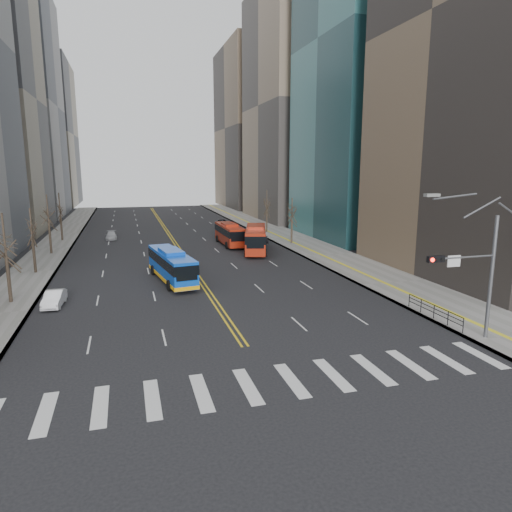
% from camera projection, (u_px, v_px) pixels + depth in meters
% --- Properties ---
extents(ground, '(220.00, 220.00, 0.00)m').
position_uv_depth(ground, '(270.00, 383.00, 23.39)').
color(ground, black).
extents(sidewalk_right, '(7.00, 130.00, 0.15)m').
position_uv_depth(sidewalk_right, '(289.00, 238.00, 70.56)').
color(sidewalk_right, gray).
rests_on(sidewalk_right, ground).
extents(sidewalk_left, '(5.00, 130.00, 0.15)m').
position_uv_depth(sidewalk_left, '(52.00, 249.00, 61.38)').
color(sidewalk_left, gray).
rests_on(sidewalk_left, ground).
extents(crosswalk, '(26.70, 4.00, 0.01)m').
position_uv_depth(crosswalk, '(270.00, 383.00, 23.39)').
color(crosswalk, silver).
rests_on(crosswalk, ground).
extents(centerline, '(0.55, 100.00, 0.01)m').
position_uv_depth(centerline, '(169.00, 234.00, 75.28)').
color(centerline, gold).
rests_on(centerline, ground).
extents(office_towers, '(83.00, 134.00, 58.00)m').
position_uv_depth(office_towers, '(158.00, 94.00, 83.46)').
color(office_towers, gray).
rests_on(office_towers, ground).
extents(signal_mast, '(5.37, 0.37, 9.39)m').
position_uv_depth(signal_mast, '(473.00, 267.00, 28.06)').
color(signal_mast, slate).
rests_on(signal_mast, ground).
extents(pedestrian_railing, '(0.06, 6.06, 1.02)m').
position_uv_depth(pedestrian_railing, '(434.00, 310.00, 32.75)').
color(pedestrian_railing, black).
rests_on(pedestrian_railing, sidewalk_right).
extents(street_trees, '(35.20, 47.20, 7.60)m').
position_uv_depth(street_trees, '(122.00, 219.00, 53.12)').
color(street_trees, '#32291F').
rests_on(street_trees, ground).
extents(blue_bus, '(3.81, 10.84, 3.13)m').
position_uv_depth(blue_bus, '(172.00, 265.00, 43.92)').
color(blue_bus, blue).
rests_on(blue_bus, ground).
extents(red_bus_near, '(5.51, 11.12, 3.45)m').
position_uv_depth(red_bus_near, '(256.00, 237.00, 59.28)').
color(red_bus_near, '#AA2712').
rests_on(red_bus_near, ground).
extents(red_bus_far, '(2.59, 9.74, 3.12)m').
position_uv_depth(red_bus_far, '(229.00, 233.00, 64.36)').
color(red_bus_far, '#AA2712').
rests_on(red_bus_far, ground).
extents(car_white, '(1.59, 3.85, 1.24)m').
position_uv_depth(car_white, '(54.00, 299.00, 36.22)').
color(car_white, white).
rests_on(car_white, ground).
extents(car_dark_mid, '(2.33, 4.17, 1.34)m').
position_uv_depth(car_dark_mid, '(262.00, 237.00, 67.25)').
color(car_dark_mid, black).
rests_on(car_dark_mid, ground).
extents(car_silver, '(1.68, 4.05, 1.17)m').
position_uv_depth(car_silver, '(111.00, 236.00, 69.63)').
color(car_silver, '#9B9CA1').
rests_on(car_silver, ground).
extents(car_dark_far, '(2.25, 4.29, 1.15)m').
position_uv_depth(car_dark_far, '(222.00, 223.00, 85.80)').
color(car_dark_far, black).
rests_on(car_dark_far, ground).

